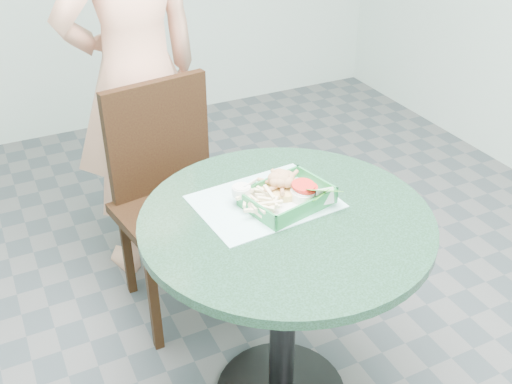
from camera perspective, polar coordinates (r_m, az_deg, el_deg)
name	(u,v)px	position (r m, az deg, el deg)	size (l,w,h in m)	color
cafe_table	(285,267)	(1.85, 2.75, -7.17)	(0.86, 0.86, 0.75)	black
dining_chair	(170,187)	(2.36, -8.15, 0.51)	(0.43, 0.43, 0.93)	black
diner_person	(133,44)	(2.44, -11.66, 13.64)	(0.74, 0.48, 2.02)	#F1A685
placemat	(265,207)	(1.81, 0.83, -1.44)	(0.40, 0.30, 0.00)	#AAE0DF
food_basket	(287,205)	(1.79, 2.98, -1.29)	(0.24, 0.18, 0.05)	#238040
crab_sandwich	(285,187)	(1.82, 2.81, 0.45)	(0.13, 0.13, 0.07)	tan
fries_pile	(256,201)	(1.77, 0.03, -0.90)	(0.11, 0.12, 0.04)	#FFEAB7
sauce_ramekin	(243,191)	(1.80, -1.28, 0.12)	(0.06, 0.06, 0.03)	white
garnish_cup	(309,199)	(1.78, 5.05, -0.71)	(0.13, 0.12, 0.05)	white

